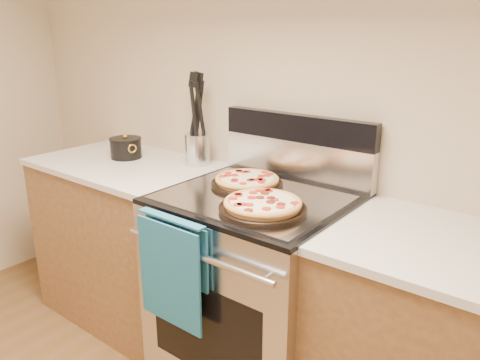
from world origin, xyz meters
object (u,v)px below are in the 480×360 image
Objects in this scene: pepperoni_pizza_back at (247,181)px; pepperoni_pizza_front at (263,205)px; range_body at (255,295)px; utensil_crock at (197,149)px; saucepan at (126,149)px.

pepperoni_pizza_back is 0.95× the size of pepperoni_pizza_front.
range_body is 0.81m from utensil_crock.
utensil_crock reaches higher than saucepan.
range_body is 2.88× the size of pepperoni_pizza_back.
utensil_crock is (-0.68, 0.37, 0.04)m from pepperoni_pizza_front.
pepperoni_pizza_back is at bearing 138.37° from pepperoni_pizza_front.
saucepan is at bearing 178.74° from pepperoni_pizza_back.
utensil_crock is at bearing 156.99° from range_body.
pepperoni_pizza_front is (0.13, -0.13, 0.50)m from range_body.
range_body is 2.73× the size of pepperoni_pizza_front.
pepperoni_pizza_front is 2.04× the size of utensil_crock.
utensil_crock is 0.43m from saucepan.
pepperoni_pizza_front is at bearing -41.63° from pepperoni_pizza_back.
saucepan is (-0.40, -0.14, -0.03)m from utensil_crock.
range_body is 1.08m from saucepan.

